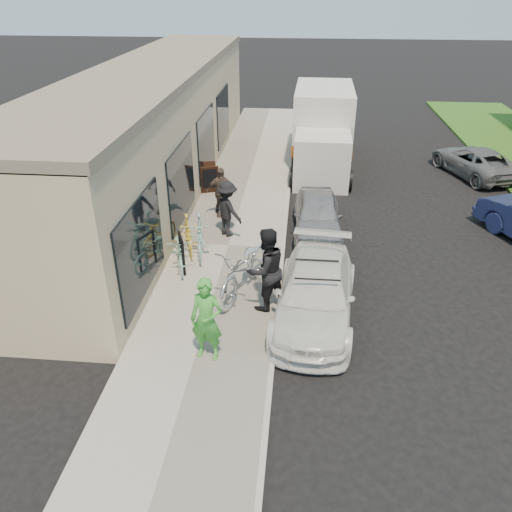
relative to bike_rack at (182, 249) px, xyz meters
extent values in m
plane|color=black|center=(2.99, -1.56, -0.74)|extent=(120.00, 120.00, 0.00)
cube|color=#9E988E|center=(0.99, 1.44, -0.67)|extent=(3.00, 34.00, 0.15)
cube|color=#A39E95|center=(2.54, 1.44, -0.68)|extent=(0.12, 34.00, 0.13)
cube|color=#CBB58D|center=(-2.26, 6.44, 1.26)|extent=(3.50, 20.00, 4.00)
cube|color=#776A5A|center=(-2.26, 6.44, 3.36)|extent=(3.60, 20.00, 0.25)
cube|color=black|center=(-0.49, -1.56, 0.86)|extent=(0.06, 3.00, 2.20)
cube|color=black|center=(-0.49, 2.44, 0.86)|extent=(0.06, 3.00, 2.20)
cube|color=black|center=(-0.49, 6.44, 0.86)|extent=(0.06, 3.00, 2.20)
cube|color=black|center=(-0.49, 10.44, 0.86)|extent=(0.06, 3.00, 2.20)
cylinder|color=black|center=(0.11, -0.29, -0.12)|extent=(0.07, 0.07, 0.94)
cylinder|color=black|center=(-0.11, 0.29, -0.12)|extent=(0.07, 0.07, 0.94)
cylinder|color=black|center=(0.00, 0.00, 0.35)|extent=(0.28, 0.61, 0.07)
cube|color=black|center=(-0.20, 5.22, -0.07)|extent=(0.67, 0.45, 1.02)
cube|color=black|center=(-0.33, 5.57, -0.07)|extent=(0.67, 0.45, 1.02)
cube|color=black|center=(-0.19, 5.19, -0.02)|extent=(0.52, 0.33, 0.73)
imported|color=white|center=(3.40, -1.52, -0.12)|extent=(2.10, 4.38, 1.23)
cylinder|color=black|center=(3.40, -1.98, 0.51)|extent=(0.98, 0.04, 0.04)
cylinder|color=black|center=(3.40, -1.16, 0.51)|extent=(0.98, 0.04, 0.04)
imported|color=#96969B|center=(3.51, 2.77, -0.15)|extent=(1.46, 3.51, 1.19)
cube|color=silver|center=(3.70, 6.86, 0.21)|extent=(2.04, 2.04, 1.89)
cube|color=black|center=(3.70, 6.86, 0.61)|extent=(1.84, 0.10, 0.90)
cube|color=silver|center=(3.77, 9.85, 0.80)|extent=(2.39, 4.24, 2.89)
cube|color=#C6580B|center=(3.77, 9.85, 0.16)|extent=(2.41, 4.26, 0.55)
cylinder|color=black|center=(2.69, 6.38, -0.34)|extent=(0.27, 0.80, 0.80)
cylinder|color=black|center=(4.68, 6.34, -0.34)|extent=(0.27, 0.80, 0.80)
cylinder|color=black|center=(2.72, 7.48, -0.34)|extent=(0.27, 0.80, 0.80)
cylinder|color=black|center=(4.71, 7.43, -0.34)|extent=(0.27, 0.80, 0.80)
cylinder|color=black|center=(2.81, 11.27, -0.34)|extent=(0.27, 0.80, 0.80)
cylinder|color=black|center=(4.80, 11.22, -0.34)|extent=(0.27, 0.80, 0.80)
imported|color=#5B5E61|center=(9.69, 8.49, -0.19)|extent=(3.05, 4.36, 1.10)
imported|color=silver|center=(1.73, -0.88, 0.06)|extent=(1.60, 2.61, 1.30)
imported|color=green|center=(1.26, -3.30, 0.30)|extent=(0.71, 0.53, 1.78)
imported|color=black|center=(2.27, -1.48, 0.40)|extent=(1.22, 1.19, 1.99)
imported|color=#83C3AE|center=(0.30, 0.88, -0.05)|extent=(0.84, 1.87, 1.08)
imported|color=#83C3AE|center=(-0.09, 0.19, -0.13)|extent=(1.09, 1.87, 0.93)
imported|color=yellow|center=(-0.06, 1.05, -0.10)|extent=(0.94, 1.68, 0.97)
imported|color=black|center=(0.89, 2.09, 0.23)|extent=(1.21, 1.15, 1.65)
imported|color=brown|center=(0.48, 3.45, 0.21)|extent=(0.99, 0.58, 1.59)
camera|label=1|loc=(2.94, -10.97, 6.08)|focal=35.00mm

